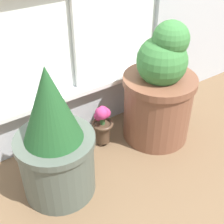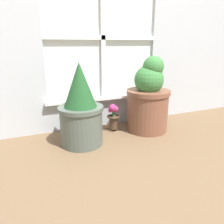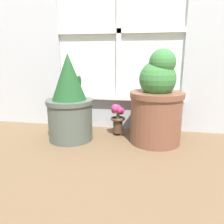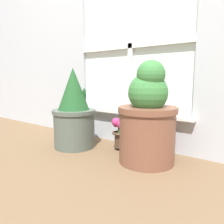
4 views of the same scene
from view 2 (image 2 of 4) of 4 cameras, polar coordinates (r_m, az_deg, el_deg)
The scene contains 4 objects.
ground_plane at distance 1.59m, azimuth 4.79°, elevation -9.45°, with size 10.00×10.00×0.00m, color brown.
potted_plant_left at distance 1.58m, azimuth -8.15°, elevation 0.52°, with size 0.33×0.33×0.60m.
potted_plant_right at distance 1.85m, azimuth 9.43°, elevation 3.27°, with size 0.36×0.36×0.63m.
flower_vase at distance 1.84m, azimuth 0.36°, elevation -0.74°, with size 0.11×0.11×0.24m.
Camera 2 is at (-0.66, -1.25, 0.72)m, focal length 35.00 mm.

